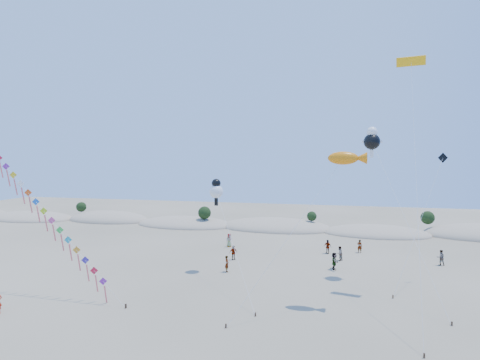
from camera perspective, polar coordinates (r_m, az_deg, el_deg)
dune_ridge at (r=68.11m, az=5.96°, el=-6.80°), size 145.30×11.49×5.57m
kite_train at (r=41.79m, az=-29.05°, el=-0.16°), size 22.61×4.45×18.91m
fish_kite at (r=33.71m, az=15.00°, el=2.98°), size 9.90×7.57×12.57m
cartoon_kite_low at (r=42.51m, az=-3.40°, el=-1.41°), size 7.31×12.04×9.80m
cartoon_kite_high at (r=42.71m, az=18.27°, el=5.44°), size 5.85×12.49×15.15m
parafoil_kite at (r=40.47m, az=23.16°, el=14.86°), size 2.52×14.43×21.19m
dark_kite at (r=41.98m, az=25.47°, el=-1.60°), size 5.79×7.22×12.53m
beachgoers at (r=47.99m, az=13.45°, el=-10.32°), size 29.78×12.68×1.84m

